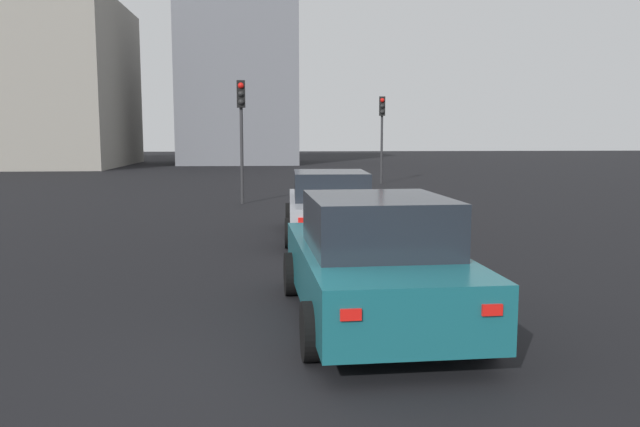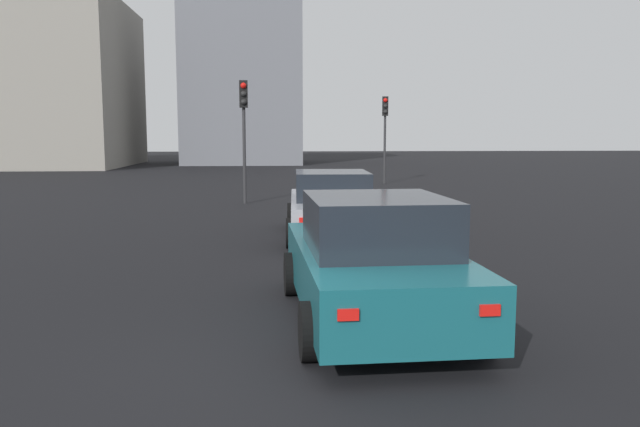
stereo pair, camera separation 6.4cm
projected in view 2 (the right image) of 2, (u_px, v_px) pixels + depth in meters
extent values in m
cube|color=black|center=(246.00, 382.00, 6.43)|extent=(160.00, 160.00, 0.20)
cube|color=#A8AAB2|center=(331.00, 212.00, 14.83)|extent=(4.74, 2.01, 0.66)
cube|color=#1E232B|center=(332.00, 185.00, 14.51)|extent=(2.16, 1.70, 0.62)
cylinder|color=black|center=(364.00, 215.00, 16.34)|extent=(0.65, 0.24, 0.64)
cylinder|color=black|center=(292.00, 215.00, 16.26)|extent=(0.65, 0.24, 0.64)
cylinder|color=black|center=(379.00, 232.00, 13.46)|extent=(0.65, 0.24, 0.64)
cylinder|color=black|center=(291.00, 233.00, 13.38)|extent=(0.65, 0.24, 0.64)
cube|color=red|center=(372.00, 220.00, 12.50)|extent=(0.04, 0.20, 0.11)
cube|color=red|center=(304.00, 220.00, 12.45)|extent=(0.04, 0.20, 0.11)
cube|color=#19606B|center=(373.00, 273.00, 8.18)|extent=(4.57, 2.05, 0.71)
cube|color=#1E232B|center=(377.00, 223.00, 7.87)|extent=(2.09, 1.73, 0.66)
cylinder|color=black|center=(415.00, 271.00, 9.70)|extent=(0.65, 0.24, 0.64)
cylinder|color=black|center=(292.00, 274.00, 9.49)|extent=(0.65, 0.24, 0.64)
cylinder|color=black|center=(482.00, 325.00, 6.95)|extent=(0.65, 0.24, 0.64)
cylinder|color=black|center=(310.00, 331.00, 6.73)|extent=(0.65, 0.24, 0.64)
cube|color=red|center=(490.00, 310.00, 6.01)|extent=(0.04, 0.20, 0.11)
cube|color=red|center=(348.00, 315.00, 5.85)|extent=(0.04, 0.20, 0.11)
cylinder|color=#2D2D30|center=(385.00, 150.00, 30.44)|extent=(0.11, 0.11, 3.22)
cube|color=black|center=(385.00, 106.00, 30.12)|extent=(0.24, 0.30, 0.90)
sphere|color=red|center=(385.00, 100.00, 29.98)|extent=(0.20, 0.20, 0.20)
sphere|color=black|center=(385.00, 106.00, 30.01)|extent=(0.20, 0.20, 0.20)
sphere|color=black|center=(385.00, 112.00, 30.05)|extent=(0.20, 0.20, 0.20)
cylinder|color=#2D2D30|center=(244.00, 156.00, 21.71)|extent=(0.11, 0.11, 3.26)
cube|color=black|center=(243.00, 94.00, 21.39)|extent=(0.22, 0.29, 0.90)
sphere|color=red|center=(243.00, 86.00, 21.25)|extent=(0.20, 0.20, 0.20)
sphere|color=black|center=(244.00, 94.00, 21.29)|extent=(0.20, 0.20, 0.20)
sphere|color=black|center=(244.00, 102.00, 21.32)|extent=(0.20, 0.20, 0.20)
cube|color=slate|center=(243.00, 76.00, 51.15)|extent=(9.63, 9.14, 14.01)
cube|color=gray|center=(49.00, 85.00, 46.67)|extent=(14.13, 11.20, 11.89)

